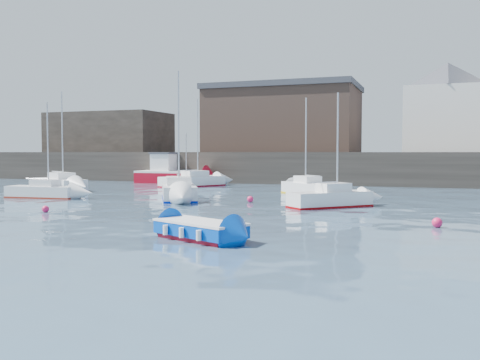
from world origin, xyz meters
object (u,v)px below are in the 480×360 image
(sailboat_a, at_px, (43,191))
(sailboat_e, at_px, (60,184))
(buoy_near, at_px, (46,212))
(sailboat_h, at_px, (193,181))
(buoy_far, at_px, (250,202))
(sailboat_f, at_px, (309,188))
(sailboat_b, at_px, (178,191))
(buoy_mid, at_px, (437,227))
(sailboat_c, at_px, (330,198))
(fishing_boat, at_px, (171,173))
(blue_dinghy, at_px, (200,229))

(sailboat_a, relative_size, sailboat_e, 0.81)
(buoy_near, bearing_deg, sailboat_e, 125.96)
(sailboat_h, bearing_deg, sailboat_e, -137.49)
(buoy_far, bearing_deg, sailboat_e, 165.01)
(sailboat_f, bearing_deg, sailboat_a, -152.54)
(sailboat_b, relative_size, sailboat_f, 1.18)
(sailboat_e, distance_m, buoy_mid, 30.68)
(sailboat_c, xyz_separation_m, sailboat_h, (-14.50, 13.47, 0.02))
(fishing_boat, height_order, buoy_mid, fishing_boat)
(sailboat_c, distance_m, sailboat_h, 19.79)
(sailboat_h, distance_m, buoy_far, 15.38)
(blue_dinghy, bearing_deg, buoy_near, 154.69)
(sailboat_e, distance_m, sailboat_h, 11.02)
(blue_dinghy, distance_m, buoy_mid, 9.73)
(sailboat_c, height_order, buoy_mid, sailboat_c)
(blue_dinghy, distance_m, sailboat_c, 12.58)
(sailboat_a, relative_size, sailboat_f, 0.91)
(blue_dinghy, relative_size, sailboat_e, 0.48)
(blue_dinghy, xyz_separation_m, sailboat_a, (-16.56, 11.83, 0.07))
(sailboat_b, distance_m, buoy_near, 9.51)
(sailboat_a, bearing_deg, buoy_far, 7.72)
(sailboat_a, height_order, sailboat_h, sailboat_h)
(blue_dinghy, height_order, buoy_near, blue_dinghy)
(buoy_mid, bearing_deg, sailboat_e, 156.12)
(sailboat_a, bearing_deg, sailboat_b, 14.53)
(sailboat_e, distance_m, buoy_far, 18.18)
(sailboat_c, bearing_deg, fishing_boat, 136.82)
(sailboat_b, bearing_deg, sailboat_f, 39.95)
(sailboat_a, distance_m, sailboat_f, 17.95)
(buoy_near, height_order, buoy_far, buoy_far)
(sailboat_h, bearing_deg, buoy_far, -52.17)
(sailboat_b, distance_m, sailboat_f, 9.36)
(sailboat_c, bearing_deg, sailboat_e, 165.10)
(sailboat_f, bearing_deg, buoy_near, -123.78)
(buoy_mid, height_order, buoy_far, buoy_mid)
(sailboat_e, bearing_deg, fishing_boat, 70.80)
(sailboat_a, distance_m, sailboat_h, 14.65)
(buoy_near, xyz_separation_m, buoy_mid, (18.38, 0.92, 0.00))
(sailboat_c, relative_size, sailboat_h, 0.82)
(sailboat_b, bearing_deg, blue_dinghy, -61.02)
(sailboat_b, bearing_deg, sailboat_e, 161.14)
(blue_dinghy, bearing_deg, sailboat_b, 118.98)
(blue_dinghy, xyz_separation_m, sailboat_f, (-0.64, 20.11, 0.12))
(buoy_far, bearing_deg, sailboat_b, 175.34)
(sailboat_h, relative_size, buoy_far, 20.03)
(sailboat_c, bearing_deg, blue_dinghy, -100.29)
(sailboat_b, bearing_deg, buoy_near, -107.74)
(blue_dinghy, bearing_deg, sailboat_f, 91.81)
(blue_dinghy, distance_m, sailboat_b, 16.12)
(sailboat_b, distance_m, sailboat_e, 13.28)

